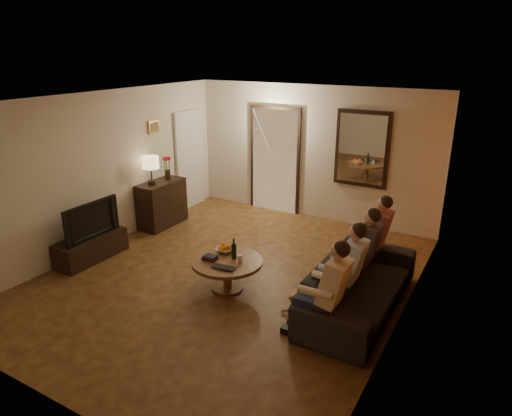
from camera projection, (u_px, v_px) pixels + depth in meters
The scene contains 33 objects.
floor at pixel (229, 276), 6.87m from camera, with size 5.00×6.00×0.01m, color #492413.
ceiling at pixel (225, 100), 6.00m from camera, with size 5.00×6.00×0.01m, color white.
back_wall at pixel (312, 153), 8.88m from camera, with size 5.00×0.02×2.60m, color beige.
front_wall at pixel (38, 285), 3.98m from camera, with size 5.00×0.02×2.60m, color beige.
left_wall at pixel (102, 171), 7.61m from camera, with size 0.02×6.00×2.60m, color beige.
right_wall at pixel (408, 227), 5.26m from camera, with size 0.02×6.00×2.60m, color beige.
orange_accent at pixel (407, 227), 5.26m from camera, with size 0.01×6.00×2.60m, color orange.
kitchen_doorway at pixel (275, 161), 9.32m from camera, with size 1.00×0.06×2.10m, color #FFE0A5.
door_trim at pixel (275, 161), 9.32m from camera, with size 1.12×0.04×2.22m, color black.
fridge_glimpse at pixel (286, 170), 9.26m from camera, with size 0.45×0.03×1.70m, color silver.
mirror_frame at pixel (362, 149), 8.31m from camera, with size 1.00×0.05×1.40m, color black.
mirror_glass at pixel (361, 149), 8.29m from camera, with size 0.86×0.02×1.26m, color white.
white_door at pixel (190, 160), 9.56m from camera, with size 0.06×0.85×2.04m, color white.
framed_art at pixel (154, 127), 8.47m from camera, with size 0.03×0.28×0.24m, color #B28C33.
art_canvas at pixel (155, 127), 8.46m from camera, with size 0.01×0.22×0.18m, color brown.
dresser at pixel (162, 204), 8.70m from camera, with size 0.45×0.97×0.87m, color black.
table_lamp at pixel (151, 170), 8.28m from camera, with size 0.30×0.30×0.54m, color beige, non-canonical shape.
flower_vase at pixel (167, 168), 8.66m from camera, with size 0.14×0.14×0.44m, color #B01224, non-canonical shape.
tv_stand at pixel (91, 248), 7.36m from camera, with size 0.45×1.18×0.39m, color black.
tv at pixel (87, 219), 7.20m from camera, with size 0.13×1.02×0.59m, color black.
sofa at pixel (360, 284), 5.93m from camera, with size 0.92×2.35×0.69m, color black.
person_a at pixel (328, 296), 5.16m from camera, with size 0.60×0.40×1.20m, color tan, non-canonical shape.
person_b at pixel (346, 274), 5.65m from camera, with size 0.60×0.40×1.20m, color tan, non-canonical shape.
person_c at pixel (361, 256), 6.14m from camera, with size 0.60×0.40×1.20m, color tan, non-canonical shape.
person_d at pixel (374, 241), 6.63m from camera, with size 0.60×0.40×1.20m, color tan, non-canonical shape.
dog at pixel (309, 298), 5.74m from camera, with size 0.56×0.24×0.56m, color #AA7F4E, non-canonical shape.
coffee_table at pixel (228, 275), 6.43m from camera, with size 1.00×1.00×0.45m, color brown.
bowl at pixel (225, 250), 6.61m from camera, with size 0.26×0.26×0.06m, color white.
oranges at pixel (225, 245), 6.59m from camera, with size 0.20×0.20×0.08m, color orange, non-canonical shape.
wine_bottle at pixel (234, 248), 6.37m from camera, with size 0.07×0.07×0.31m, color black, non-canonical shape.
wine_glass at pixel (240, 258), 6.30m from camera, with size 0.06×0.06×0.10m, color silver.
book_stack at pixel (210, 257), 6.37m from camera, with size 0.20×0.15×0.07m, color black, non-canonical shape.
laptop at pixel (222, 269), 6.08m from camera, with size 0.33×0.21×0.03m, color black.
Camera 1 is at (3.42, -5.10, 3.27)m, focal length 32.00 mm.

